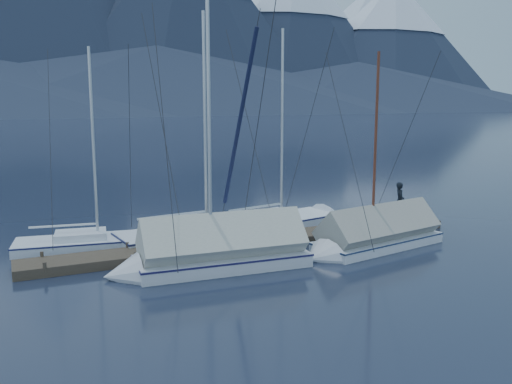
% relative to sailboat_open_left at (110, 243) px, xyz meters
% --- Properties ---
extents(ground, '(1000.00, 1000.00, 0.00)m').
position_rel_sailboat_open_left_xyz_m(ground, '(5.36, -4.36, -0.15)').
color(ground, black).
rests_on(ground, ground).
extents(mountain_range, '(877.00, 584.00, 150.50)m').
position_rel_sailboat_open_left_xyz_m(mountain_range, '(9.49, 366.09, 58.50)').
color(mountain_range, '#475675').
rests_on(mountain_range, ground).
extents(dock, '(18.00, 1.50, 0.54)m').
position_rel_sailboat_open_left_xyz_m(dock, '(5.36, -2.36, -0.04)').
color(dock, '#382D23').
rests_on(dock, ground).
extents(mooring_posts, '(15.12, 1.52, 0.35)m').
position_rel_sailboat_open_left_xyz_m(mooring_posts, '(4.86, -2.36, 0.20)').
color(mooring_posts, '#382D23').
rests_on(mooring_posts, ground).
extents(sailboat_open_left, '(6.68, 2.98, 8.57)m').
position_rel_sailboat_open_left_xyz_m(sailboat_open_left, '(0.00, 0.00, 0.00)').
color(sailboat_open_left, silver).
rests_on(sailboat_open_left, ground).
extents(sailboat_open_mid, '(7.95, 3.42, 10.25)m').
position_rel_sailboat_open_left_xyz_m(sailboat_open_mid, '(4.52, -0.25, 0.03)').
color(sailboat_open_mid, silver).
rests_on(sailboat_open_mid, ground).
extents(sailboat_open_right, '(7.66, 3.64, 9.78)m').
position_rel_sailboat_open_left_xyz_m(sailboat_open_right, '(8.31, 0.25, 0.02)').
color(sailboat_open_right, white).
rests_on(sailboat_open_right, ground).
extents(sailboat_covered_near, '(6.74, 3.18, 8.43)m').
position_rel_sailboat_open_left_xyz_m(sailboat_covered_near, '(9.23, -4.66, 0.27)').
color(sailboat_covered_near, silver).
rests_on(sailboat_covered_near, ground).
extents(sailboat_covered_far, '(7.20, 3.01, 9.92)m').
position_rel_sailboat_open_left_xyz_m(sailboat_covered_far, '(2.53, -4.45, 0.33)').
color(sailboat_covered_far, silver).
rests_on(sailboat_covered_far, ground).
extents(person, '(0.64, 0.75, 1.73)m').
position_rel_sailboat_open_left_xyz_m(person, '(12.86, -2.00, 1.05)').
color(person, black).
rests_on(person, dock).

